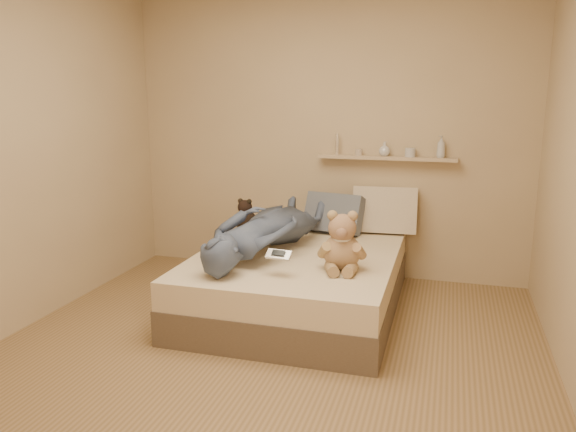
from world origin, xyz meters
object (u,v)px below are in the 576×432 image
(bed, at_px, (298,280))
(pillow_grey, at_px, (334,214))
(game_console, at_px, (279,254))
(teddy_bear, at_px, (342,246))
(pillow_cream, at_px, (385,210))
(person, at_px, (264,229))
(dark_plush, at_px, (245,217))
(wall_shelf, at_px, (386,158))

(bed, height_order, pillow_grey, pillow_grey)
(bed, distance_m, pillow_grey, 0.81)
(bed, relative_size, game_console, 10.67)
(game_console, height_order, teddy_bear, teddy_bear)
(pillow_cream, bearing_deg, game_console, -110.89)
(person, bearing_deg, dark_plush, -47.88)
(teddy_bear, relative_size, person, 0.28)
(bed, height_order, person, person)
(pillow_cream, distance_m, pillow_grey, 0.45)
(teddy_bear, distance_m, pillow_grey, 1.07)
(game_console, xyz_separation_m, person, (-0.27, 0.52, 0.04))
(dark_plush, height_order, person, person)
(pillow_cream, relative_size, pillow_grey, 1.10)
(wall_shelf, bearing_deg, person, -129.61)
(person, height_order, wall_shelf, wall_shelf)
(bed, relative_size, teddy_bear, 4.41)
(dark_plush, distance_m, pillow_grey, 0.78)
(pillow_grey, bearing_deg, pillow_cream, 18.20)
(dark_plush, relative_size, wall_shelf, 0.25)
(dark_plush, relative_size, pillow_cream, 0.54)
(pillow_cream, bearing_deg, person, -132.39)
(game_console, xyz_separation_m, pillow_grey, (0.11, 1.27, 0.02))
(teddy_bear, bearing_deg, game_console, -148.12)
(wall_shelf, bearing_deg, game_console, -109.52)
(bed, bearing_deg, wall_shelf, 58.82)
(game_console, xyz_separation_m, dark_plush, (-0.65, 1.11, -0.02))
(teddy_bear, relative_size, pillow_grey, 0.86)
(teddy_bear, xyz_separation_m, person, (-0.66, 0.28, 0.01))
(game_console, bearing_deg, dark_plush, 120.34)
(bed, relative_size, person, 1.21)
(game_console, relative_size, pillow_grey, 0.36)
(pillow_cream, height_order, pillow_grey, pillow_cream)
(game_console, bearing_deg, wall_shelf, 70.48)
(game_console, height_order, person, person)
(dark_plush, bearing_deg, game_console, -59.66)
(game_console, distance_m, pillow_cream, 1.51)
(person, bearing_deg, teddy_bear, 166.39)
(bed, height_order, teddy_bear, teddy_bear)
(person, bearing_deg, game_console, 127.41)
(person, bearing_deg, wall_shelf, -119.98)
(dark_plush, bearing_deg, pillow_cream, 14.03)
(dark_plush, relative_size, pillow_grey, 0.59)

